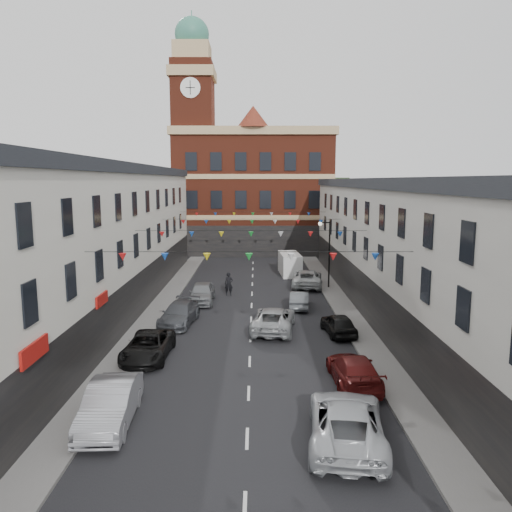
{
  "coord_description": "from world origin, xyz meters",
  "views": [
    {
      "loc": [
        0.33,
        -29.38,
        9.56
      ],
      "look_at": [
        0.34,
        6.65,
        4.07
      ],
      "focal_mm": 35.0,
      "sensor_mm": 36.0,
      "label": 1
    }
  ],
  "objects_px": {
    "white_van": "(290,264)",
    "car_left_c": "(148,346)",
    "car_right_e": "(299,300)",
    "moving_car": "(273,319)",
    "car_left_d": "(179,314)",
    "car_left_e": "(202,293)",
    "car_right_c": "(354,370)",
    "car_right_d": "(339,324)",
    "car_left_b": "(110,404)",
    "car_right_b": "(346,422)",
    "pedestrian": "(229,284)",
    "car_right_f": "(307,278)",
    "street_lamp": "(327,245)"
  },
  "relations": [
    {
      "from": "car_left_d",
      "to": "car_right_f",
      "type": "distance_m",
      "value": 15.33
    },
    {
      "from": "car_right_b",
      "to": "pedestrian",
      "type": "relative_size",
      "value": 2.98
    },
    {
      "from": "car_right_e",
      "to": "car_right_b",
      "type": "bearing_deg",
      "value": 95.55
    },
    {
      "from": "car_right_c",
      "to": "white_van",
      "type": "height_order",
      "value": "white_van"
    },
    {
      "from": "car_left_e",
      "to": "moving_car",
      "type": "bearing_deg",
      "value": -54.71
    },
    {
      "from": "car_left_c",
      "to": "pedestrian",
      "type": "height_order",
      "value": "pedestrian"
    },
    {
      "from": "white_van",
      "to": "car_left_c",
      "type": "bearing_deg",
      "value": -114.62
    },
    {
      "from": "car_left_d",
      "to": "car_right_e",
      "type": "height_order",
      "value": "car_left_d"
    },
    {
      "from": "car_right_e",
      "to": "moving_car",
      "type": "bearing_deg",
      "value": 74.88
    },
    {
      "from": "car_right_b",
      "to": "moving_car",
      "type": "xyz_separation_m",
      "value": [
        -2.18,
        13.79,
        -0.04
      ]
    },
    {
      "from": "car_right_d",
      "to": "car_right_e",
      "type": "xyz_separation_m",
      "value": [
        -1.89,
        6.54,
        -0.02
      ]
    },
    {
      "from": "car_left_d",
      "to": "car_right_c",
      "type": "bearing_deg",
      "value": -38.8
    },
    {
      "from": "car_left_c",
      "to": "car_left_d",
      "type": "relative_size",
      "value": 1.0
    },
    {
      "from": "car_left_b",
      "to": "pedestrian",
      "type": "bearing_deg",
      "value": 78.26
    },
    {
      "from": "car_left_d",
      "to": "car_right_c",
      "type": "xyz_separation_m",
      "value": [
        9.74,
        -10.01,
        -0.0
      ]
    },
    {
      "from": "car_left_e",
      "to": "car_right_f",
      "type": "distance_m",
      "value": 10.64
    },
    {
      "from": "car_right_b",
      "to": "car_right_f",
      "type": "relative_size",
      "value": 1.03
    },
    {
      "from": "pedestrian",
      "to": "car_right_f",
      "type": "bearing_deg",
      "value": 21.69
    },
    {
      "from": "car_left_c",
      "to": "white_van",
      "type": "relative_size",
      "value": 1.0
    },
    {
      "from": "car_left_e",
      "to": "moving_car",
      "type": "relative_size",
      "value": 0.86
    },
    {
      "from": "car_left_b",
      "to": "car_left_e",
      "type": "xyz_separation_m",
      "value": [
        1.5,
        19.81,
        -0.03
      ]
    },
    {
      "from": "moving_car",
      "to": "white_van",
      "type": "height_order",
      "value": "white_van"
    },
    {
      "from": "car_left_e",
      "to": "car_right_b",
      "type": "height_order",
      "value": "car_right_b"
    },
    {
      "from": "moving_car",
      "to": "car_right_e",
      "type": "bearing_deg",
      "value": -103.18
    },
    {
      "from": "car_left_e",
      "to": "car_right_f",
      "type": "height_order",
      "value": "car_left_e"
    },
    {
      "from": "car_right_c",
      "to": "car_left_e",
      "type": "bearing_deg",
      "value": -62.64
    },
    {
      "from": "car_left_c",
      "to": "car_right_f",
      "type": "height_order",
      "value": "car_right_f"
    },
    {
      "from": "car_right_d",
      "to": "car_left_e",
      "type": "bearing_deg",
      "value": -47.79
    },
    {
      "from": "car_left_d",
      "to": "moving_car",
      "type": "distance_m",
      "value": 6.42
    },
    {
      "from": "car_left_b",
      "to": "white_van",
      "type": "distance_m",
      "value": 32.94
    },
    {
      "from": "white_van",
      "to": "car_left_b",
      "type": "bearing_deg",
      "value": -109.91
    },
    {
      "from": "car_right_d",
      "to": "car_left_d",
      "type": "bearing_deg",
      "value": -19.11
    },
    {
      "from": "car_left_d",
      "to": "pedestrian",
      "type": "bearing_deg",
      "value": 78.22
    },
    {
      "from": "car_right_c",
      "to": "car_right_d",
      "type": "bearing_deg",
      "value": -95.7
    },
    {
      "from": "car_right_c",
      "to": "white_van",
      "type": "bearing_deg",
      "value": -89.31
    },
    {
      "from": "car_left_b",
      "to": "car_right_e",
      "type": "relative_size",
      "value": 1.27
    },
    {
      "from": "car_right_e",
      "to": "moving_car",
      "type": "relative_size",
      "value": 0.72
    },
    {
      "from": "car_right_b",
      "to": "car_right_f",
      "type": "distance_m",
      "value": 27.12
    },
    {
      "from": "car_left_e",
      "to": "car_right_b",
      "type": "xyz_separation_m",
      "value": [
        7.56,
        -21.21,
        0.0
      ]
    },
    {
      "from": "car_left_d",
      "to": "car_left_e",
      "type": "height_order",
      "value": "car_left_e"
    },
    {
      "from": "car_left_e",
      "to": "car_right_b",
      "type": "relative_size",
      "value": 0.81
    },
    {
      "from": "moving_car",
      "to": "pedestrian",
      "type": "distance_m",
      "value": 10.46
    },
    {
      "from": "car_left_d",
      "to": "car_left_c",
      "type": "bearing_deg",
      "value": -89.18
    },
    {
      "from": "car_left_e",
      "to": "car_right_c",
      "type": "relative_size",
      "value": 0.95
    },
    {
      "from": "car_right_e",
      "to": "white_van",
      "type": "distance_m",
      "value": 13.54
    },
    {
      "from": "car_left_d",
      "to": "car_right_d",
      "type": "distance_m",
      "value": 10.54
    },
    {
      "from": "car_left_d",
      "to": "moving_car",
      "type": "relative_size",
      "value": 0.9
    },
    {
      "from": "car_right_d",
      "to": "car_left_c",
      "type": "bearing_deg",
      "value": 14.48
    },
    {
      "from": "car_left_e",
      "to": "car_right_d",
      "type": "bearing_deg",
      "value": -41.88
    },
    {
      "from": "car_right_e",
      "to": "street_lamp",
      "type": "bearing_deg",
      "value": -108.13
    }
  ]
}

